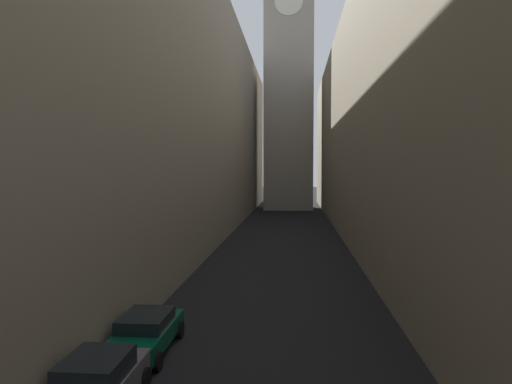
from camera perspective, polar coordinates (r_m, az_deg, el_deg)
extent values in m
plane|color=black|center=(42.12, 3.20, -6.36)|extent=(264.00, 264.00, 0.00)
cube|color=gray|center=(45.38, -10.44, 9.22)|extent=(10.31, 108.00, 23.62)
cube|color=gray|center=(45.26, 19.53, 7.91)|extent=(14.05, 108.00, 21.72)
cube|color=#9E9384|center=(80.87, 3.92, 12.22)|extent=(7.88, 7.88, 39.84)
cylinder|color=silver|center=(80.11, 3.92, 21.72)|extent=(4.41, 0.10, 4.41)
cube|color=black|center=(14.60, -18.53, -19.12)|extent=(1.61, 2.12, 0.58)
cylinder|color=black|center=(16.59, -19.22, -20.02)|extent=(0.22, 0.66, 0.66)
cylinder|color=black|center=(16.01, -13.09, -20.80)|extent=(0.22, 0.66, 0.66)
cube|color=#05472D|center=(18.68, -12.99, -16.25)|extent=(1.77, 4.58, 0.64)
cube|color=black|center=(18.54, -12.97, -14.61)|extent=(1.63, 2.29, 0.47)
cylinder|color=black|center=(20.45, -14.07, -15.50)|extent=(0.22, 0.65, 0.65)
cylinder|color=black|center=(19.97, -9.05, -15.90)|extent=(0.22, 0.65, 0.65)
cylinder|color=black|center=(17.70, -17.47, -18.50)|extent=(0.22, 0.65, 0.65)
cylinder|color=black|center=(17.15, -11.65, -19.14)|extent=(0.22, 0.65, 0.65)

